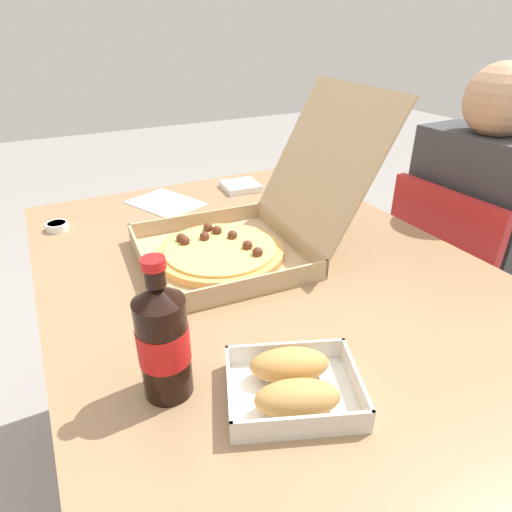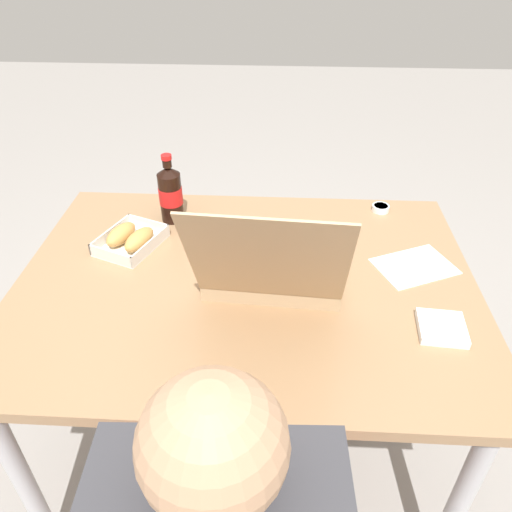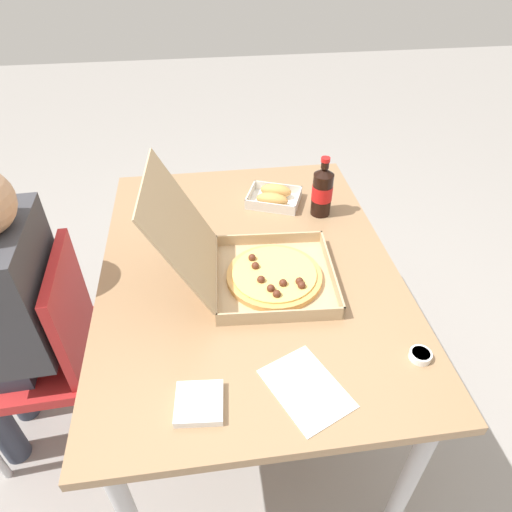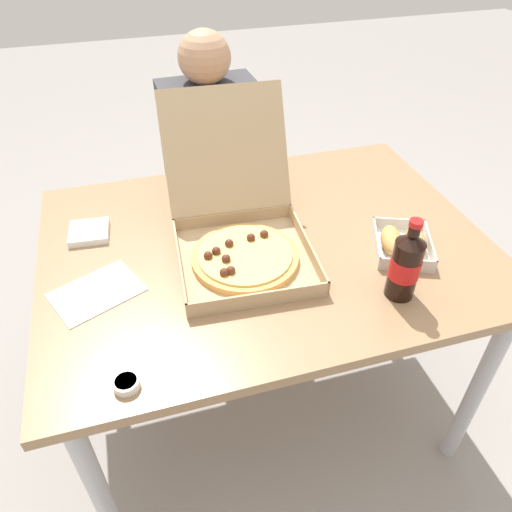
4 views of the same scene
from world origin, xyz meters
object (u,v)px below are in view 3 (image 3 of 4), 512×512
object	(u,v)px
dipping_sauce_cup	(420,355)
paper_menu	(306,388)
chair	(45,347)
pizza_box_open	(258,268)
cola_bottle	(322,191)
bread_side_box	(274,196)
diner_person	(5,306)
napkin_pile	(199,403)

from	to	relation	value
dipping_sauce_cup	paper_menu	bearing A→B (deg)	99.30
chair	pizza_box_open	world-z (taller)	pizza_box_open
cola_bottle	dipping_sauce_cup	world-z (taller)	cola_bottle
chair	cola_bottle	distance (m)	1.09
bread_side_box	cola_bottle	world-z (taller)	cola_bottle
chair	diner_person	bearing A→B (deg)	92.19
diner_person	napkin_pile	distance (m)	0.75
paper_menu	dipping_sauce_cup	distance (m)	0.31
dipping_sauce_cup	napkin_pile	bearing A→B (deg)	96.21
pizza_box_open	bread_side_box	size ratio (longest dim) A/B	2.34
chair	napkin_pile	distance (m)	0.76
bread_side_box	dipping_sauce_cup	world-z (taller)	bread_side_box
pizza_box_open	napkin_pile	size ratio (longest dim) A/B	4.94
diner_person	cola_bottle	bearing A→B (deg)	-75.46
diner_person	cola_bottle	xyz separation A→B (m)	(0.27, -1.05, 0.16)
chair	diner_person	distance (m)	0.21
cola_bottle	dipping_sauce_cup	size ratio (longest dim) A/B	4.00
pizza_box_open	bread_side_box	bearing A→B (deg)	-15.86
diner_person	cola_bottle	distance (m)	1.10
diner_person	napkin_pile	size ratio (longest dim) A/B	10.46
pizza_box_open	cola_bottle	xyz separation A→B (m)	(0.33, -0.28, 0.04)
bread_side_box	cola_bottle	size ratio (longest dim) A/B	1.04
diner_person	cola_bottle	world-z (taller)	diner_person
paper_menu	napkin_pile	bearing A→B (deg)	68.44
chair	diner_person	world-z (taller)	diner_person
pizza_box_open	paper_menu	size ratio (longest dim) A/B	2.59
chair	dipping_sauce_cup	bearing A→B (deg)	-110.55
pizza_box_open	dipping_sauce_cup	world-z (taller)	pizza_box_open
pizza_box_open	napkin_pile	world-z (taller)	pizza_box_open
cola_bottle	paper_menu	size ratio (longest dim) A/B	1.07
cola_bottle	dipping_sauce_cup	bearing A→B (deg)	-172.38
chair	paper_menu	world-z (taller)	chair
pizza_box_open	napkin_pile	xyz separation A→B (m)	(-0.40, 0.19, -0.04)
bread_side_box	paper_menu	size ratio (longest dim) A/B	1.11
chair	bread_side_box	size ratio (longest dim) A/B	3.58
diner_person	dipping_sauce_cup	size ratio (longest dim) A/B	20.54
diner_person	paper_menu	xyz separation A→B (m)	(-0.45, -0.84, 0.07)
diner_person	pizza_box_open	bearing A→B (deg)	-94.55
napkin_pile	dipping_sauce_cup	world-z (taller)	same
cola_bottle	paper_menu	distance (m)	0.76
bread_side_box	napkin_pile	distance (m)	0.89
diner_person	cola_bottle	size ratio (longest dim) A/B	5.14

